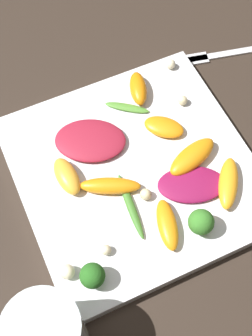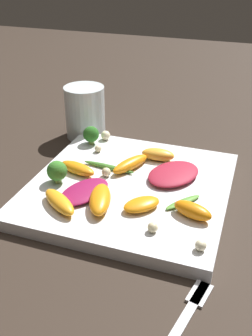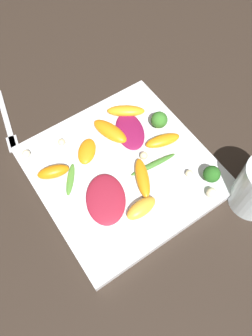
{
  "view_description": "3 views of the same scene",
  "coord_description": "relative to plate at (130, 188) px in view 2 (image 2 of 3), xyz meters",
  "views": [
    {
      "loc": [
        0.13,
        0.26,
        0.58
      ],
      "look_at": [
        0.01,
        -0.0,
        0.03
      ],
      "focal_mm": 50.0,
      "sensor_mm": 36.0,
      "label": 1
    },
    {
      "loc": [
        -0.51,
        -0.17,
        0.36
      ],
      "look_at": [
        0.01,
        0.01,
        0.04
      ],
      "focal_mm": 42.0,
      "sensor_mm": 36.0,
      "label": 2
    },
    {
      "loc": [
        0.25,
        -0.16,
        0.55
      ],
      "look_at": [
        0.01,
        -0.0,
        0.04
      ],
      "focal_mm": 35.0,
      "sensor_mm": 36.0,
      "label": 3
    }
  ],
  "objects": [
    {
      "name": "ground_plane",
      "position": [
        0.0,
        0.0,
        -0.01
      ],
      "size": [
        2.4,
        2.4,
        0.0
      ],
      "primitive_type": "plane",
      "color": "#2D231C"
    },
    {
      "name": "plate",
      "position": [
        0.0,
        0.0,
        0.0
      ],
      "size": [
        0.31,
        0.31,
        0.02
      ],
      "color": "white",
      "rests_on": "ground_plane"
    },
    {
      "name": "drinking_glass",
      "position": [
        0.18,
        0.16,
        0.04
      ],
      "size": [
        0.08,
        0.08,
        0.11
      ],
      "color": "silver",
      "rests_on": "ground_plane"
    },
    {
      "name": "fork",
      "position": [
        -0.22,
        -0.13,
        -0.01
      ],
      "size": [
        0.17,
        0.05,
        0.01
      ],
      "color": "silver",
      "rests_on": "ground_plane"
    },
    {
      "name": "radicchio_leaf_0",
      "position": [
        0.04,
        -0.06,
        0.02
      ],
      "size": [
        0.12,
        0.11,
        0.01
      ],
      "color": "maroon",
      "rests_on": "plate"
    },
    {
      "name": "radicchio_leaf_1",
      "position": [
        -0.06,
        0.06,
        0.02
      ],
      "size": [
        0.1,
        0.08,
        0.01
      ],
      "color": "maroon",
      "rests_on": "plate"
    },
    {
      "name": "orange_segment_0",
      "position": [
        -0.1,
        0.08,
        0.02
      ],
      "size": [
        0.06,
        0.08,
        0.02
      ],
      "color": "orange",
      "rests_on": "plate"
    },
    {
      "name": "orange_segment_1",
      "position": [
        0.0,
        0.09,
        0.02
      ],
      "size": [
        0.04,
        0.07,
        0.02
      ],
      "color": "orange",
      "rests_on": "plate"
    },
    {
      "name": "orange_segment_2",
      "position": [
        -0.07,
        0.02,
        0.02
      ],
      "size": [
        0.08,
        0.05,
        0.02
      ],
      "color": "orange",
      "rests_on": "plate"
    },
    {
      "name": "orange_segment_3",
      "position": [
        -0.06,
        -0.11,
        0.02
      ],
      "size": [
        0.04,
        0.06,
        0.02
      ],
      "color": "orange",
      "rests_on": "plate"
    },
    {
      "name": "orange_segment_4",
      "position": [
        -0.06,
        -0.04,
        0.02
      ],
      "size": [
        0.06,
        0.06,
        0.01
      ],
      "color": "orange",
      "rests_on": "plate"
    },
    {
      "name": "orange_segment_5",
      "position": [
        0.09,
        -0.02,
        0.02
      ],
      "size": [
        0.03,
        0.06,
        0.02
      ],
      "color": "#FCAD33",
      "rests_on": "plate"
    },
    {
      "name": "orange_segment_6",
      "position": [
        0.04,
        0.01,
        0.02
      ],
      "size": [
        0.08,
        0.05,
        0.02
      ],
      "color": "orange",
      "rests_on": "plate"
    },
    {
      "name": "broccoli_floret_0",
      "position": [
        -0.04,
        0.11,
        0.03
      ],
      "size": [
        0.03,
        0.03,
        0.04
      ],
      "color": "#84AD5B",
      "rests_on": "plate"
    },
    {
      "name": "broccoli_floret_1",
      "position": [
        0.11,
        0.12,
        0.03
      ],
      "size": [
        0.03,
        0.03,
        0.03
      ],
      "color": "#7A9E51",
      "rests_on": "plate"
    },
    {
      "name": "arugula_sprig_0",
      "position": [
        0.03,
        0.05,
        0.01
      ],
      "size": [
        0.02,
        0.1,
        0.01
      ],
      "color": "#3D7528",
      "rests_on": "plate"
    },
    {
      "name": "arugula_sprig_1",
      "position": [
        -0.03,
        -0.09,
        0.01
      ],
      "size": [
        0.06,
        0.05,
        0.01
      ],
      "color": "#518E33",
      "rests_on": "plate"
    },
    {
      "name": "macadamia_nut_0",
      "position": [
        0.01,
        0.04,
        0.02
      ],
      "size": [
        0.02,
        0.02,
        0.02
      ],
      "color": "beige",
      "rests_on": "plate"
    },
    {
      "name": "macadamia_nut_1",
      "position": [
        -0.12,
        -0.13,
        0.02
      ],
      "size": [
        0.01,
        0.01,
        0.01
      ],
      "color": "beige",
      "rests_on": "plate"
    },
    {
      "name": "macadamia_nut_2",
      "position": [
        0.08,
        0.09,
        0.02
      ],
      "size": [
        0.01,
        0.01,
        0.01
      ],
      "color": "beige",
      "rests_on": "plate"
    },
    {
      "name": "macadamia_nut_3",
      "position": [
        0.13,
        0.1,
        0.02
      ],
      "size": [
        0.02,
        0.02,
        0.02
      ],
      "color": "beige",
      "rests_on": "plate"
    },
    {
      "name": "macadamia_nut_4",
      "position": [
        -0.11,
        -0.07,
        0.02
      ],
      "size": [
        0.01,
        0.01,
        0.01
      ],
      "color": "beige",
      "rests_on": "plate"
    }
  ]
}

